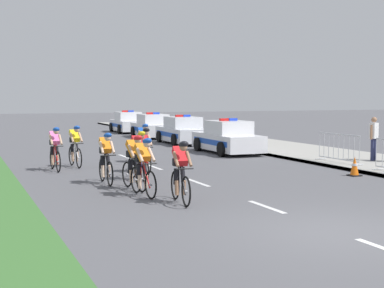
# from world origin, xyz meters

# --- Properties ---
(ground_plane) EXTENTS (160.00, 160.00, 0.00)m
(ground_plane) POSITION_xyz_m (0.00, 0.00, 0.00)
(ground_plane) COLOR #56565B
(sidewalk_slab) EXTENTS (4.39, 60.00, 0.12)m
(sidewalk_slab) POSITION_xyz_m (8.00, 14.00, 0.06)
(sidewalk_slab) COLOR #A3A099
(sidewalk_slab) RESTS_ON ground
(kerb_edge) EXTENTS (0.16, 60.00, 0.13)m
(kerb_edge) POSITION_xyz_m (5.89, 14.00, 0.07)
(kerb_edge) COLOR #9E9E99
(kerb_edge) RESTS_ON ground
(lane_markings_centre) EXTENTS (0.14, 17.60, 0.01)m
(lane_markings_centre) POSITION_xyz_m (0.00, 6.59, 0.00)
(lane_markings_centre) COLOR white
(lane_markings_centre) RESTS_ON ground
(cyclist_lead) EXTENTS (0.45, 1.72, 1.56)m
(cyclist_lead) POSITION_xyz_m (-1.68, 3.80, 0.79)
(cyclist_lead) COLOR black
(cyclist_lead) RESTS_ON ground
(cyclist_second) EXTENTS (0.44, 1.72, 1.56)m
(cyclist_second) POSITION_xyz_m (-2.21, 5.06, 0.79)
(cyclist_second) COLOR black
(cyclist_second) RESTS_ON ground
(cyclist_third) EXTENTS (0.45, 1.72, 1.56)m
(cyclist_third) POSITION_xyz_m (-2.12, 6.12, 0.79)
(cyclist_third) COLOR black
(cyclist_third) RESTS_ON ground
(cyclist_fourth) EXTENTS (0.42, 1.72, 1.56)m
(cyclist_fourth) POSITION_xyz_m (-2.59, 7.44, 0.79)
(cyclist_fourth) COLOR black
(cyclist_fourth) RESTS_ON ground
(cyclist_fifth) EXTENTS (0.43, 1.72, 1.56)m
(cyclist_fifth) POSITION_xyz_m (-1.47, 7.81, 0.79)
(cyclist_fifth) COLOR black
(cyclist_fifth) RESTS_ON ground
(cyclist_sixth) EXTENTS (0.43, 1.72, 1.56)m
(cyclist_sixth) POSITION_xyz_m (-0.76, 9.43, 0.79)
(cyclist_sixth) COLOR black
(cyclist_sixth) RESTS_ON ground
(cyclist_seventh) EXTENTS (0.43, 1.72, 1.56)m
(cyclist_seventh) POSITION_xyz_m (-3.49, 11.02, 0.79)
(cyclist_seventh) COLOR black
(cyclist_seventh) RESTS_ON ground
(cyclist_eighth) EXTENTS (0.44, 1.72, 1.56)m
(cyclist_eighth) POSITION_xyz_m (-2.63, 11.82, 0.79)
(cyclist_eighth) COLOR black
(cyclist_eighth) RESTS_ON ground
(cyclist_ninth) EXTENTS (0.42, 1.72, 1.56)m
(cyclist_ninth) POSITION_xyz_m (0.08, 12.18, 0.79)
(cyclist_ninth) COLOR black
(cyclist_ninth) RESTS_ON ground
(police_car_nearest) EXTENTS (2.09, 4.45, 1.59)m
(police_car_nearest) POSITION_xyz_m (4.76, 14.16, 0.68)
(police_car_nearest) COLOR white
(police_car_nearest) RESTS_ON ground
(police_car_second) EXTENTS (2.16, 4.48, 1.59)m
(police_car_second) POSITION_xyz_m (4.76, 19.67, 0.68)
(police_car_second) COLOR silver
(police_car_second) RESTS_ON ground
(police_car_third) EXTENTS (2.16, 4.48, 1.59)m
(police_car_third) POSITION_xyz_m (4.76, 24.72, 0.68)
(police_car_third) COLOR white
(police_car_third) RESTS_ON ground
(police_car_furthest) EXTENTS (2.15, 4.48, 1.59)m
(police_car_furthest) POSITION_xyz_m (4.76, 30.25, 0.68)
(police_car_furthest) COLOR white
(police_car_furthest) RESTS_ON ground
(crowd_barrier_rear) EXTENTS (0.54, 2.32, 1.07)m
(crowd_barrier_rear) POSITION_xyz_m (6.53, 8.42, 0.65)
(crowd_barrier_rear) COLOR #B7BABF
(crowd_barrier_rear) RESTS_ON sidewalk_slab
(traffic_cone_near) EXTENTS (0.36, 0.36, 0.64)m
(traffic_cone_near) POSITION_xyz_m (5.23, 5.91, 0.31)
(traffic_cone_near) COLOR black
(traffic_cone_near) RESTS_ON ground
(spectator_middle) EXTENTS (0.51, 0.35, 1.68)m
(spectator_middle) POSITION_xyz_m (8.11, 8.35, 1.08)
(spectator_middle) COLOR #23284C
(spectator_middle) RESTS_ON sidewalk_slab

